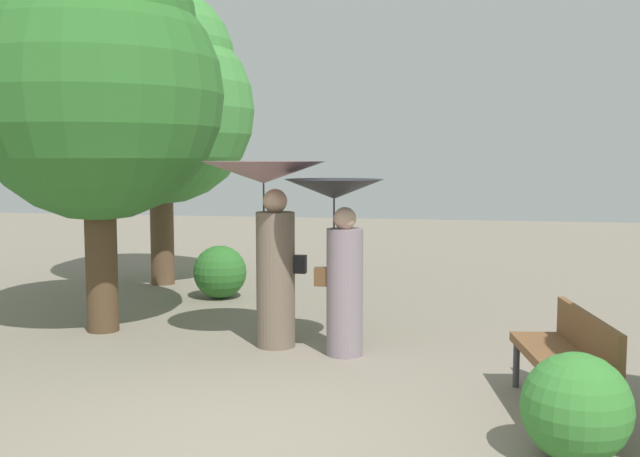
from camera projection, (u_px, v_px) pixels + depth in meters
ground_plane at (240, 438)px, 5.51m from camera, size 40.00×40.00×0.00m
person_left at (268, 213)px, 8.06m from camera, size 1.37×1.37×2.06m
person_right at (339, 238)px, 7.73m from camera, size 1.04×1.04×1.88m
park_bench at (568, 352)px, 6.01m from camera, size 0.73×1.56×0.83m
tree_near_left at (159, 95)px, 11.92m from camera, size 3.09×3.09×4.88m
tree_mid_left at (96, 74)px, 8.62m from camera, size 3.00×3.00×4.80m
bush_path_left at (576, 408)px, 5.06m from camera, size 0.76×0.76×0.76m
bush_path_right at (220, 272)px, 10.95m from camera, size 0.79×0.79×0.79m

